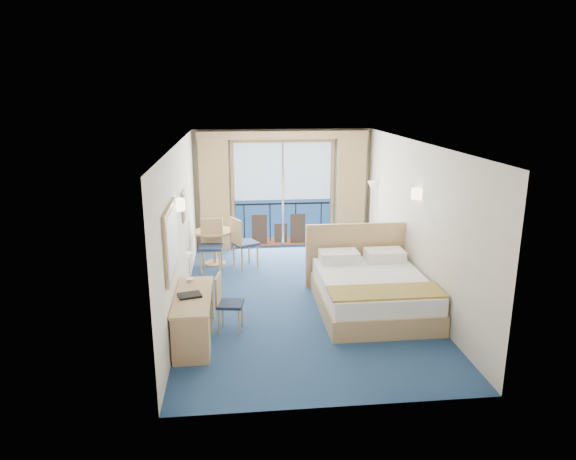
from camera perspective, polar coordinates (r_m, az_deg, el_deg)
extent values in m
plane|color=navy|center=(9.10, 1.37, -7.53)|extent=(6.50, 6.50, 0.00)
cube|color=#EDE5CD|center=(11.84, -0.60, 4.64)|extent=(4.00, 0.02, 2.70)
cube|color=#EDE5CD|center=(5.61, 5.73, -7.54)|extent=(4.00, 0.02, 2.70)
cube|color=#EDE5CD|center=(8.65, -11.90, 0.37)|extent=(0.02, 6.50, 2.70)
cube|color=#EDE5CD|center=(9.14, 14.02, 1.04)|extent=(0.02, 6.50, 2.70)
cube|color=silver|center=(8.43, 1.49, 9.72)|extent=(4.00, 6.50, 0.02)
cube|color=navy|center=(11.97, -0.57, 0.89)|extent=(2.20, 0.02, 1.08)
cube|color=#A3BAD6|center=(11.73, -0.59, 6.58)|extent=(2.20, 0.02, 1.32)
cube|color=#98492F|center=(12.09, -0.57, -1.23)|extent=(2.20, 0.02, 0.20)
cube|color=black|center=(11.86, -0.58, 2.94)|extent=(2.20, 0.02, 0.04)
cube|color=tan|center=(11.64, -0.60, 9.98)|extent=(2.36, 0.03, 0.12)
cube|color=tan|center=(11.77, -6.17, 3.75)|extent=(0.06, 0.03, 2.40)
cube|color=tan|center=(11.98, 4.92, 3.99)|extent=(0.06, 0.03, 2.40)
cube|color=silver|center=(11.81, -0.58, 3.88)|extent=(0.05, 0.02, 2.40)
cube|color=#382619|center=(12.03, 1.09, 0.18)|extent=(0.35, 0.02, 0.70)
cube|color=#382619|center=(11.96, -3.19, 0.06)|extent=(0.35, 0.02, 0.70)
cube|color=#382619|center=(12.02, -0.80, -0.33)|extent=(0.30, 0.02, 0.45)
cube|color=black|center=(11.92, -4.88, 0.72)|extent=(0.02, 0.01, 0.90)
cube|color=black|center=(11.94, -2.01, 0.80)|extent=(0.03, 0.01, 0.90)
cube|color=black|center=(11.99, 0.86, 0.87)|extent=(0.03, 0.01, 0.90)
cube|color=black|center=(12.08, 3.68, 0.94)|extent=(0.02, 0.01, 0.90)
cube|color=tan|center=(11.62, -8.16, 3.92)|extent=(0.65, 0.22, 2.55)
cube|color=tan|center=(11.91, 6.95, 4.23)|extent=(0.65, 0.22, 2.55)
cube|color=tan|center=(11.51, -0.54, 10.53)|extent=(3.80, 0.25, 0.18)
cube|color=tan|center=(7.16, -12.86, -1.12)|extent=(0.04, 1.25, 0.95)
cube|color=#B0BAC3|center=(7.15, -12.68, -1.11)|extent=(0.01, 1.12, 0.82)
cube|color=tan|center=(9.02, -11.49, 2.64)|extent=(0.03, 0.42, 0.52)
cube|color=gray|center=(9.02, -11.36, 2.64)|extent=(0.01, 0.34, 0.44)
cylinder|color=beige|center=(7.95, -12.01, 2.78)|extent=(0.18, 0.18, 0.18)
cylinder|color=beige|center=(8.87, 14.12, 3.93)|extent=(0.18, 0.18, 0.18)
cube|color=tan|center=(8.65, 9.33, -7.82)|extent=(1.74, 2.17, 0.33)
cube|color=white|center=(8.53, 9.42, -5.97)|extent=(1.67, 2.11, 0.27)
cube|color=#AE9443|center=(7.85, 10.81, -6.76)|extent=(1.72, 0.60, 0.03)
cube|color=white|center=(9.08, 5.67, -2.97)|extent=(0.67, 0.43, 0.20)
cube|color=white|center=(9.28, 10.68, -2.76)|extent=(0.67, 0.43, 0.20)
cube|color=tan|center=(9.53, 7.66, -2.77)|extent=(1.90, 0.07, 1.20)
cube|color=tan|center=(10.25, 10.67, -3.65)|extent=(0.38, 0.37, 0.50)
cube|color=white|center=(10.15, 10.89, -2.10)|extent=(0.20, 0.17, 0.08)
imported|color=#4F5360|center=(10.89, 6.57, -1.57)|extent=(0.95, 0.97, 0.79)
cylinder|color=silver|center=(11.72, 8.99, -2.39)|extent=(0.22, 0.22, 0.03)
cylinder|color=silver|center=(11.51, 9.14, 1.17)|extent=(0.02, 0.02, 1.53)
cone|color=#EAE3C7|center=(11.36, 9.30, 4.91)|extent=(0.20, 0.20, 0.18)
cube|color=tan|center=(7.49, -10.53, -7.23)|extent=(0.52, 1.51, 0.04)
cube|color=tan|center=(7.17, -10.71, -11.42)|extent=(0.49, 0.45, 0.67)
cylinder|color=tan|center=(7.82, -12.01, -9.13)|extent=(0.05, 0.05, 0.67)
cylinder|color=tan|center=(7.79, -8.59, -9.08)|extent=(0.05, 0.05, 0.67)
cylinder|color=tan|center=(8.30, -11.66, -7.66)|extent=(0.05, 0.05, 0.67)
cylinder|color=tan|center=(8.26, -8.45, -7.61)|extent=(0.05, 0.05, 0.67)
cube|color=#1E2A47|center=(7.83, -6.43, -8.18)|extent=(0.43, 0.43, 0.04)
cube|color=tan|center=(7.78, -7.78, -6.56)|extent=(0.10, 0.37, 0.45)
cylinder|color=tan|center=(7.76, -5.45, -10.14)|extent=(0.03, 0.03, 0.40)
cylinder|color=tan|center=(8.03, -5.12, -9.23)|extent=(0.03, 0.03, 0.40)
cylinder|color=tan|center=(7.81, -7.68, -10.04)|extent=(0.03, 0.03, 0.40)
cylinder|color=tan|center=(8.08, -7.27, -9.13)|extent=(0.03, 0.03, 0.40)
cube|color=black|center=(7.44, -10.89, -7.13)|extent=(0.37, 0.31, 0.03)
cylinder|color=silver|center=(8.01, -10.84, -5.39)|extent=(0.12, 0.12, 0.02)
cylinder|color=silver|center=(7.95, -10.91, -4.13)|extent=(0.02, 0.02, 0.39)
cone|color=#EAE3C7|center=(7.88, -10.98, -2.80)|extent=(0.11, 0.11, 0.10)
cylinder|color=tan|center=(10.73, -8.23, -0.16)|extent=(0.80, 0.80, 0.04)
cylinder|color=tan|center=(10.83, -8.16, -1.95)|extent=(0.08, 0.08, 0.70)
cylinder|color=tan|center=(10.93, -8.10, -3.64)|extent=(0.44, 0.44, 0.03)
cube|color=#1E2A47|center=(10.56, -4.75, -1.45)|extent=(0.60, 0.60, 0.05)
cube|color=tan|center=(10.39, -5.82, -0.17)|extent=(0.24, 0.42, 0.53)
cylinder|color=tan|center=(10.57, -3.39, -2.89)|extent=(0.04, 0.04, 0.48)
cylinder|color=tan|center=(10.87, -4.35, -2.39)|extent=(0.04, 0.04, 0.48)
cylinder|color=tan|center=(10.40, -5.12, -3.22)|extent=(0.04, 0.04, 0.48)
cylinder|color=tan|center=(10.71, -6.04, -2.71)|extent=(0.04, 0.04, 0.48)
cube|color=#1E2A47|center=(10.35, -8.56, -1.90)|extent=(0.49, 0.49, 0.05)
cube|color=tan|center=(10.48, -8.47, -0.11)|extent=(0.45, 0.08, 0.53)
cylinder|color=tan|center=(10.29, -9.63, -3.59)|extent=(0.04, 0.04, 0.48)
cylinder|color=tan|center=(10.24, -7.62, -3.60)|extent=(0.04, 0.04, 0.48)
cylinder|color=tan|center=(10.63, -9.35, -2.96)|extent=(0.04, 0.04, 0.48)
cylinder|color=tan|center=(10.58, -7.40, -2.97)|extent=(0.04, 0.04, 0.48)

